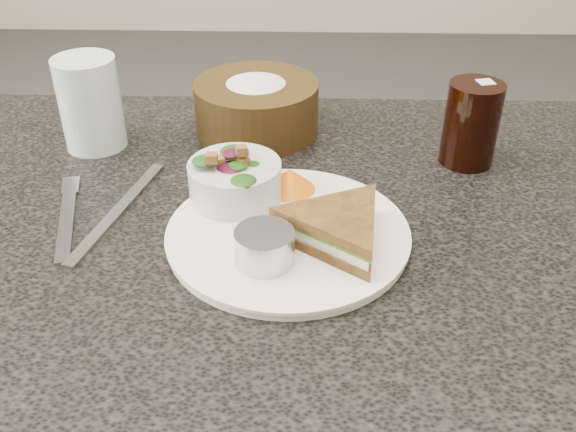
# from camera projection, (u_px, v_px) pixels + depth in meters

# --- Properties ---
(dinner_plate) EXTENTS (0.26, 0.26, 0.01)m
(dinner_plate) POSITION_uv_depth(u_px,v_px,m) (288.00, 235.00, 0.69)
(dinner_plate) COLOR white
(dinner_plate) RESTS_ON dining_table
(sandwich) EXTENTS (0.20, 0.20, 0.04)m
(sandwich) POSITION_uv_depth(u_px,v_px,m) (338.00, 228.00, 0.66)
(sandwich) COLOR brown
(sandwich) RESTS_ON dinner_plate
(salad_bowl) EXTENTS (0.11, 0.11, 0.06)m
(salad_bowl) POSITION_uv_depth(u_px,v_px,m) (235.00, 174.00, 0.73)
(salad_bowl) COLOR #B4BBB8
(salad_bowl) RESTS_ON dinner_plate
(dressing_ramekin) EXTENTS (0.08, 0.08, 0.04)m
(dressing_ramekin) POSITION_uv_depth(u_px,v_px,m) (265.00, 247.00, 0.63)
(dressing_ramekin) COLOR #A5AAB5
(dressing_ramekin) RESTS_ON dinner_plate
(orange_wedge) EXTENTS (0.09, 0.09, 0.03)m
(orange_wedge) POSITION_uv_depth(u_px,v_px,m) (290.00, 180.00, 0.75)
(orange_wedge) COLOR orange
(orange_wedge) RESTS_ON dinner_plate
(fork) EXTENTS (0.05, 0.16, 0.00)m
(fork) POSITION_uv_depth(u_px,v_px,m) (67.00, 221.00, 0.72)
(fork) COLOR gray
(fork) RESTS_ON dining_table
(knife) EXTENTS (0.06, 0.21, 0.00)m
(knife) POSITION_uv_depth(u_px,v_px,m) (118.00, 211.00, 0.74)
(knife) COLOR #A3A4A6
(knife) RESTS_ON dining_table
(bread_basket) EXTENTS (0.19, 0.19, 0.10)m
(bread_basket) POSITION_uv_depth(u_px,v_px,m) (256.00, 99.00, 0.89)
(bread_basket) COLOR #453112
(bread_basket) RESTS_ON dining_table
(cola_glass) EXTENTS (0.09, 0.09, 0.12)m
(cola_glass) POSITION_uv_depth(u_px,v_px,m) (472.00, 120.00, 0.80)
(cola_glass) COLOR black
(cola_glass) RESTS_ON dining_table
(water_glass) EXTENTS (0.10, 0.10, 0.12)m
(water_glass) POSITION_uv_depth(u_px,v_px,m) (90.00, 103.00, 0.84)
(water_glass) COLOR silver
(water_glass) RESTS_ON dining_table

